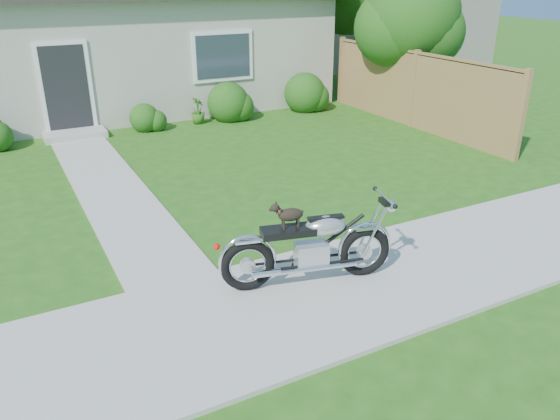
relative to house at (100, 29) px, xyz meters
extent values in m
plane|color=#235114|center=(0.00, -11.99, -2.16)|extent=(80.00, 80.00, 0.00)
cube|color=#9E9B93|center=(0.00, -11.99, -2.14)|extent=(24.00, 2.20, 0.04)
cube|color=#9E9B93|center=(-1.50, -6.99, -2.14)|extent=(1.20, 8.00, 0.03)
cube|color=#B6B0A4|center=(0.00, 0.01, -0.66)|extent=(12.00, 6.00, 3.00)
cube|color=black|center=(-1.50, -3.02, -1.11)|extent=(1.00, 0.06, 2.10)
cube|color=#9E9B93|center=(-1.50, -3.37, -2.08)|extent=(1.40, 0.70, 0.16)
cube|color=#2D3847|center=(2.50, -3.02, -0.56)|extent=(1.70, 0.05, 1.30)
cube|color=#966D43|center=(6.30, -6.24, -1.26)|extent=(0.08, 6.50, 1.80)
cube|color=#966D43|center=(6.30, -2.99, -1.21)|extent=(0.12, 0.12, 1.90)
cube|color=#966D43|center=(6.30, -6.24, -1.21)|extent=(0.12, 0.12, 1.90)
cube|color=#966D43|center=(6.30, -9.49, -1.21)|extent=(0.12, 0.12, 1.90)
cube|color=#966D43|center=(6.30, -6.24, -0.34)|extent=(0.08, 6.50, 0.08)
cylinder|color=#3D2B1C|center=(6.90, -5.18, -1.11)|extent=(0.28, 0.28, 2.10)
sphere|color=#204D14|center=(6.90, -5.18, 0.45)|extent=(2.52, 2.52, 2.52)
sphere|color=#204D14|center=(7.30, -5.48, 0.03)|extent=(1.85, 1.85, 1.85)
cylinder|color=#3D2B1C|center=(7.82, -1.66, -0.73)|extent=(0.28, 0.28, 2.86)
sphere|color=#204D14|center=(4.75, -3.49, -1.66)|extent=(1.16, 1.16, 1.16)
sphere|color=#204D14|center=(2.41, -3.49, -1.69)|extent=(1.10, 1.10, 1.10)
sphere|color=#204D14|center=(0.16, -3.49, -1.85)|extent=(0.73, 0.73, 0.73)
imported|color=#2D5E19|center=(1.57, -3.44, -1.82)|extent=(0.52, 0.52, 0.67)
torus|color=black|center=(0.70, -11.90, -1.78)|extent=(0.68, 0.27, 0.67)
torus|color=black|center=(-0.76, -11.53, -1.78)|extent=(0.68, 0.27, 0.67)
cube|color=#B0B1B5|center=(0.02, -11.73, -1.73)|extent=(0.45, 0.33, 0.30)
ellipsoid|color=#B0B1B5|center=(0.18, -11.77, -1.36)|extent=(0.57, 0.40, 0.26)
cube|color=black|center=(-0.27, -11.65, -1.38)|extent=(0.69, 0.41, 0.09)
cube|color=silver|center=(0.70, -11.90, -1.44)|extent=(0.32, 0.21, 0.03)
cube|color=silver|center=(-0.76, -11.53, -1.44)|extent=(0.32, 0.21, 0.03)
cylinder|color=silver|center=(0.91, -11.95, -1.06)|extent=(0.17, 0.59, 0.03)
sphere|color=silver|center=(0.99, -11.97, -1.18)|extent=(0.21, 0.21, 0.17)
cylinder|color=silver|center=(-0.01, -11.85, -1.86)|extent=(1.08, 0.32, 0.06)
ellipsoid|color=black|center=(-0.24, -11.66, -1.17)|extent=(0.33, 0.21, 0.16)
sphere|color=black|center=(-0.42, -11.62, -1.06)|extent=(0.12, 0.12, 0.10)
cylinder|color=black|center=(-0.32, -11.61, -1.27)|extent=(0.03, 0.03, 0.13)
cylinder|color=black|center=(-0.34, -11.68, -1.27)|extent=(0.03, 0.03, 0.13)
cylinder|color=black|center=(-0.15, -11.65, -1.27)|extent=(0.03, 0.03, 0.13)
cylinder|color=black|center=(-0.16, -11.72, -1.27)|extent=(0.03, 0.03, 0.13)
torus|color=#D13745|center=(-0.38, -11.63, -1.11)|extent=(0.07, 0.09, 0.08)
camera|label=1|loc=(-3.11, -16.79, 1.45)|focal=35.00mm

